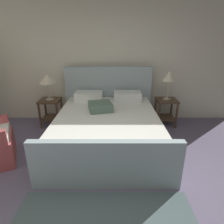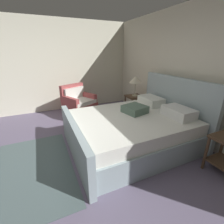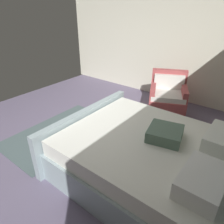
{
  "view_description": "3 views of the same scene",
  "coord_description": "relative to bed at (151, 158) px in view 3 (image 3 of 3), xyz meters",
  "views": [
    {
      "loc": [
        0.0,
        -1.71,
        1.81
      ],
      "look_at": [
        0.01,
        0.92,
        0.81
      ],
      "focal_mm": 30.46,
      "sensor_mm": 36.0,
      "label": 1
    },
    {
      "loc": [
        2.26,
        -0.12,
        1.75
      ],
      "look_at": [
        -0.02,
        0.93,
        0.79
      ],
      "focal_mm": 25.34,
      "sensor_mm": 36.0,
      "label": 2
    },
    {
      "loc": [
        1.86,
        2.29,
        2.1
      ],
      "look_at": [
        -0.01,
        0.84,
        0.86
      ],
      "focal_mm": 32.86,
      "sensor_mm": 36.0,
      "label": 3
    }
  ],
  "objects": [
    {
      "name": "ground_plane",
      "position": [
        0.08,
        -1.42,
        -0.36
      ],
      "size": [
        5.68,
        5.29,
        0.02
      ],
      "primitive_type": "cube",
      "color": "slate"
    },
    {
      "name": "bed",
      "position": [
        0.0,
        0.0,
        0.0
      ],
      "size": [
        1.91,
        2.28,
        1.27
      ],
      "color": "#96A8AE",
      "rests_on": "ground"
    },
    {
      "name": "area_rug",
      "position": [
        0.0,
        -1.84,
        -0.34
      ],
      "size": [
        1.98,
        1.17,
        0.01
      ],
      "primitive_type": "cube",
      "rotation": [
        0.0,
        0.0,
        0.0
      ],
      "color": "#4C5D5F",
      "rests_on": "ground"
    },
    {
      "name": "armchair",
      "position": [
        -1.88,
        -0.63,
        -0.0
      ],
      "size": [
        0.97,
        0.96,
        0.9
      ],
      "color": "#A34647",
      "rests_on": "ground"
    },
    {
      "name": "wall_side_left",
      "position": [
        -2.82,
        -1.42,
        0.97
      ],
      "size": [
        0.12,
        5.41,
        2.64
      ],
      "primitive_type": "cube",
      "color": "silver",
      "rests_on": "ground"
    }
  ]
}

